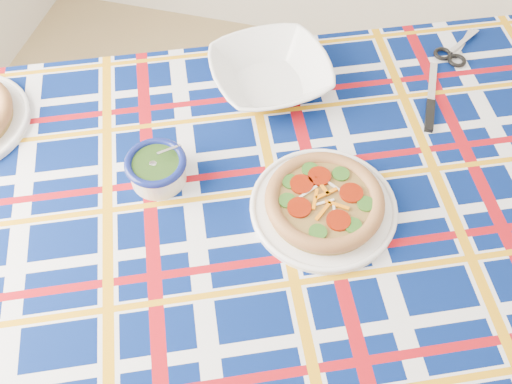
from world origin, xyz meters
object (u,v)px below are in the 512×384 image
(dining_table, at_px, (238,236))
(serving_bowl, at_px, (270,74))
(main_focaccia_plate, at_px, (324,201))
(pesto_bowl, at_px, (157,168))

(dining_table, height_order, serving_bowl, serving_bowl)
(main_focaccia_plate, height_order, serving_bowl, serving_bowl)
(main_focaccia_plate, height_order, pesto_bowl, pesto_bowl)
(dining_table, xyz_separation_m, main_focaccia_plate, (0.18, 0.06, 0.12))
(dining_table, xyz_separation_m, serving_bowl, (-0.02, 0.41, 0.12))
(dining_table, relative_size, serving_bowl, 6.87)
(dining_table, distance_m, main_focaccia_plate, 0.22)
(serving_bowl, bearing_deg, dining_table, -86.65)
(dining_table, bearing_deg, pesto_bowl, 141.58)
(pesto_bowl, bearing_deg, dining_table, -15.46)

